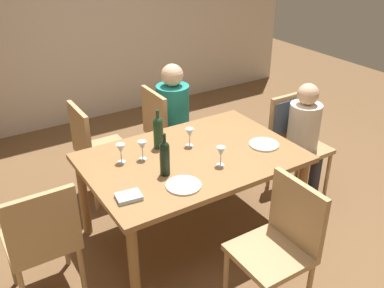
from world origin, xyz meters
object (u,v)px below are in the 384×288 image
object	(u,v)px
wine_bottle_dark_red	(165,157)
wine_glass_centre	(221,152)
person_man_bearded	(305,132)
wine_bottle_tall_green	(158,131)
chair_far_left	(95,146)
chair_left_end	(42,237)
chair_right_end	(293,130)
person_woman_host	(175,113)
chair_far_right	(165,127)
dining_table	(192,165)
dinner_plate_host	(264,144)
wine_glass_near_left	(142,146)
dinner_plate_guest_left	(184,185)
chair_near	(281,240)
wine_glass_near_right	(121,149)
wine_glass_far	(190,134)

from	to	relation	value
wine_bottle_dark_red	wine_glass_centre	size ratio (longest dim) A/B	2.12
person_man_bearded	wine_bottle_tall_green	distance (m)	1.38
chair_far_left	wine_glass_centre	distance (m)	1.31
chair_left_end	person_man_bearded	distance (m)	2.37
chair_right_end	person_woman_host	size ratio (longest dim) A/B	0.80
chair_far_right	person_woman_host	distance (m)	0.17
wine_glass_centre	dining_table	bearing A→B (deg)	113.78
dining_table	dinner_plate_host	bearing A→B (deg)	-15.58
person_man_bearded	dinner_plate_host	xyz separation A→B (m)	(-0.61, -0.13, 0.11)
wine_glass_near_left	dinner_plate_guest_left	xyz separation A→B (m)	(0.06, -0.48, -0.10)
dining_table	chair_near	distance (m)	0.93
person_man_bearded	dinner_plate_guest_left	size ratio (longest dim) A/B	4.47
chair_far_right	chair_left_end	xyz separation A→B (m)	(-1.45, -1.00, 0.00)
chair_far_right	wine_glass_near_left	distance (m)	1.02
wine_bottle_dark_red	dining_table	bearing A→B (deg)	22.62
chair_far_right	chair_near	world-z (taller)	same
chair_far_right	chair_far_left	xyz separation A→B (m)	(-0.72, 0.00, 0.00)
chair_far_right	chair_near	xyz separation A→B (m)	(-0.19, -1.83, 0.00)
chair_far_left	wine_glass_near_right	size ratio (longest dim) A/B	6.17
chair_right_end	wine_glass_near_left	xyz separation A→B (m)	(-1.52, 0.03, 0.25)
chair_near	wine_glass_near_right	world-z (taller)	chair_near
wine_bottle_tall_green	person_man_bearded	bearing A→B (deg)	-11.81
wine_glass_far	dinner_plate_host	world-z (taller)	wine_glass_far
chair_near	wine_glass_centre	world-z (taller)	chair_near
wine_bottle_dark_red	wine_glass_near_right	bearing A→B (deg)	120.47
dining_table	person_woman_host	world-z (taller)	person_woman_host
wine_glass_centre	chair_right_end	bearing A→B (deg)	18.06
chair_far_right	wine_bottle_tall_green	distance (m)	0.86
chair_right_end	chair_far_left	bearing A→B (deg)	-25.95
chair_right_end	wine_glass_far	world-z (taller)	chair_right_end
wine_glass_near_right	chair_near	bearing A→B (deg)	-62.56
wine_glass_centre	dinner_plate_host	distance (m)	0.49
chair_far_right	chair_left_end	size ratio (longest dim) A/B	1.00
chair_right_end	dinner_plate_host	world-z (taller)	chair_right_end
person_woman_host	wine_glass_far	xyz separation A→B (m)	(-0.31, -0.77, 0.18)
chair_far_left	dining_table	bearing A→B (deg)	26.03
wine_bottle_dark_red	wine_glass_far	distance (m)	0.46
person_woman_host	wine_glass_near_left	distance (m)	1.07
person_man_bearded	dinner_plate_host	distance (m)	0.63
chair_far_right	wine_glass_near_left	size ratio (longest dim) A/B	6.17
dining_table	chair_near	size ratio (longest dim) A/B	1.74
dinner_plate_guest_left	dining_table	bearing A→B (deg)	50.05
dinner_plate_host	dinner_plate_guest_left	world-z (taller)	same
dining_table	person_man_bearded	size ratio (longest dim) A/B	1.48
wine_bottle_dark_red	person_man_bearded	bearing A→B (deg)	3.86
chair_near	wine_bottle_tall_green	distance (m)	1.24
chair_right_end	chair_far_left	world-z (taller)	same
person_woman_host	wine_glass_near_right	xyz separation A→B (m)	(-0.88, -0.72, 0.18)
person_man_bearded	wine_glass_far	bearing A→B (deg)	-8.90
dining_table	wine_glass_near_right	size ratio (longest dim) A/B	10.75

